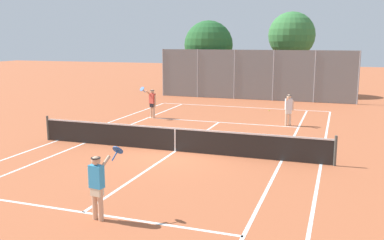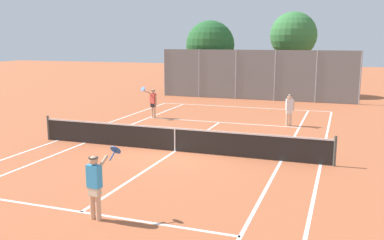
% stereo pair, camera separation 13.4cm
% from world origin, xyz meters
% --- Properties ---
extents(ground_plane, '(120.00, 120.00, 0.00)m').
position_xyz_m(ground_plane, '(0.00, 0.00, 0.00)').
color(ground_plane, '#B25B38').
extents(court_line_markings, '(11.10, 23.90, 0.01)m').
position_xyz_m(court_line_markings, '(0.00, 0.00, 0.00)').
color(court_line_markings, white).
rests_on(court_line_markings, ground).
extents(tennis_net, '(12.00, 0.10, 1.07)m').
position_xyz_m(tennis_net, '(0.00, 0.00, 0.51)').
color(tennis_net, '#474C47').
rests_on(tennis_net, ground).
extents(player_near_side, '(0.74, 0.72, 1.77)m').
position_xyz_m(player_near_side, '(0.60, -6.65, 0.93)').
color(player_near_side, '#D8A884').
rests_on(player_near_side, ground).
extents(player_far_left, '(0.84, 0.69, 1.77)m').
position_xyz_m(player_far_left, '(-3.89, 6.43, 0.93)').
color(player_far_left, '#D8A884').
rests_on(player_far_left, ground).
extents(player_far_right, '(0.44, 0.56, 1.60)m').
position_xyz_m(player_far_right, '(3.57, 6.68, 0.91)').
color(player_far_right, beige).
rests_on(player_far_right, ground).
extents(loose_tennis_ball_1, '(0.07, 0.07, 0.07)m').
position_xyz_m(loose_tennis_ball_1, '(1.94, 10.93, 0.03)').
color(loose_tennis_ball_1, '#D1DB33').
rests_on(loose_tennis_ball_1, ground).
extents(back_fence, '(14.35, 0.08, 3.63)m').
position_xyz_m(back_fence, '(-0.00, 15.66, 1.82)').
color(back_fence, gray).
rests_on(back_fence, ground).
extents(tree_behind_left, '(3.86, 3.86, 5.84)m').
position_xyz_m(tree_behind_left, '(-4.15, 17.90, 3.78)').
color(tree_behind_left, brown).
rests_on(tree_behind_left, ground).
extents(tree_behind_right, '(3.64, 3.64, 6.49)m').
position_xyz_m(tree_behind_right, '(2.09, 19.67, 4.53)').
color(tree_behind_right, brown).
rests_on(tree_behind_right, ground).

